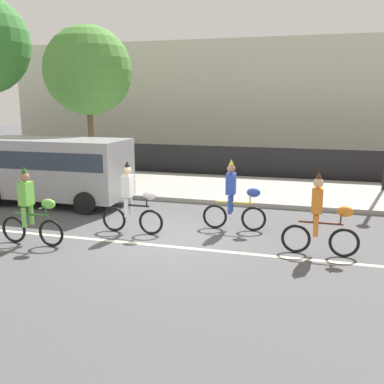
% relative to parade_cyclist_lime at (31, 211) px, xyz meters
% --- Properties ---
extents(ground_plane, '(80.00, 80.00, 0.00)m').
position_rel_parade_cyclist_lime_xyz_m(ground_plane, '(2.91, 1.27, -0.84)').
color(ground_plane, '#4C4C4F').
extents(road_centre_line, '(36.00, 0.14, 0.01)m').
position_rel_parade_cyclist_lime_xyz_m(road_centre_line, '(2.91, 0.77, -0.84)').
color(road_centre_line, beige).
rests_on(road_centre_line, ground).
extents(sidewalk_curb, '(60.00, 5.00, 0.15)m').
position_rel_parade_cyclist_lime_xyz_m(sidewalk_curb, '(2.91, 7.77, -0.77)').
color(sidewalk_curb, '#9E9B93').
rests_on(sidewalk_curb, ground).
extents(fence_line, '(40.00, 0.08, 1.40)m').
position_rel_parade_cyclist_lime_xyz_m(fence_line, '(2.91, 10.67, -0.14)').
color(fence_line, black).
rests_on(fence_line, ground).
extents(building_backdrop, '(28.00, 8.00, 6.58)m').
position_rel_parade_cyclist_lime_xyz_m(building_backdrop, '(2.48, 19.27, 2.45)').
color(building_backdrop, beige).
rests_on(building_backdrop, ground).
extents(parade_cyclist_lime, '(1.72, 0.50, 1.92)m').
position_rel_parade_cyclist_lime_xyz_m(parade_cyclist_lime, '(0.00, 0.00, 0.00)').
color(parade_cyclist_lime, black).
rests_on(parade_cyclist_lime, ground).
extents(parade_cyclist_zebra, '(1.72, 0.50, 1.92)m').
position_rel_parade_cyclist_lime_xyz_m(parade_cyclist_zebra, '(1.93, 1.56, 0.00)').
color(parade_cyclist_zebra, black).
rests_on(parade_cyclist_zebra, ground).
extents(parade_cyclist_cobalt, '(1.72, 0.50, 1.92)m').
position_rel_parade_cyclist_lime_xyz_m(parade_cyclist_cobalt, '(4.45, 2.60, 0.00)').
color(parade_cyclist_cobalt, black).
rests_on(parade_cyclist_cobalt, ground).
extents(parade_cyclist_orange, '(1.72, 0.50, 1.92)m').
position_rel_parade_cyclist_lime_xyz_m(parade_cyclist_orange, '(6.68, 1.17, 0.00)').
color(parade_cyclist_orange, black).
rests_on(parade_cyclist_orange, ground).
extents(parked_van_grey, '(5.00, 2.22, 2.18)m').
position_rel_parade_cyclist_lime_xyz_m(parked_van_grey, '(-1.87, 3.97, 0.44)').
color(parked_van_grey, '#99999E').
rests_on(parked_van_grey, ground).
extents(street_tree_near_lamp, '(3.50, 3.50, 6.16)m').
position_rel_parade_cyclist_lime_xyz_m(street_tree_near_lamp, '(-2.50, 7.61, 3.71)').
color(street_tree_near_lamp, brown).
rests_on(street_tree_near_lamp, sidewalk_curb).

